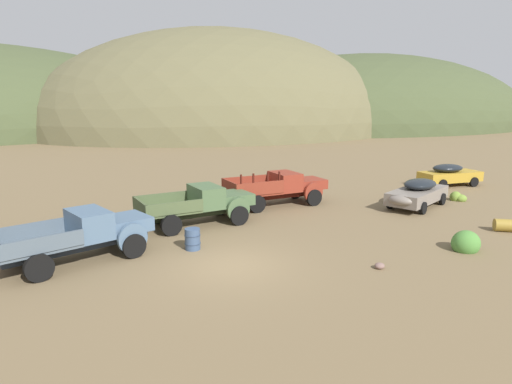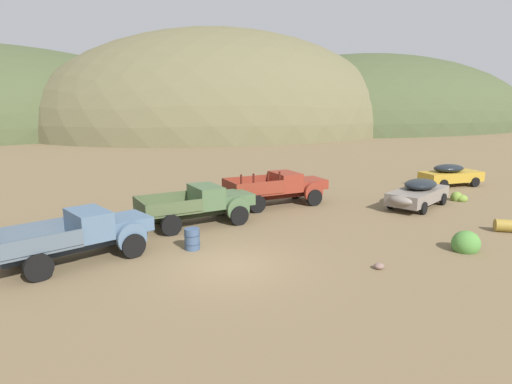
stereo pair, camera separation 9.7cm
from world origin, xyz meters
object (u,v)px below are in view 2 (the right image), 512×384
object	(u,v)px
truck_rust_red	(284,188)
oil_drum_foreground	(192,239)
truck_chalk_blue	(88,233)
car_primer_gray	(417,193)
car_mustard	(453,174)
truck_weathered_green	(205,204)
oil_drum_tipped	(505,226)

from	to	relation	value
truck_rust_red	oil_drum_foreground	distance (m)	8.97
truck_chalk_blue	car_primer_gray	world-z (taller)	truck_chalk_blue
truck_chalk_blue	oil_drum_foreground	xyz separation A→B (m)	(3.84, -0.99, -0.55)
car_mustard	car_primer_gray	bearing A→B (deg)	-145.51
truck_weathered_green	oil_drum_tipped	xyz separation A→B (m)	(11.64, -8.10, -0.70)
car_primer_gray	oil_drum_tipped	xyz separation A→B (m)	(-0.18, -5.33, -0.53)
truck_weathered_green	car_primer_gray	distance (m)	12.14
truck_rust_red	oil_drum_foreground	size ratio (longest dim) A/B	6.93
truck_weathered_green	car_primer_gray	xyz separation A→B (m)	(11.82, -2.77, -0.17)
car_mustard	oil_drum_foreground	bearing A→B (deg)	-159.07
truck_weathered_green	car_mustard	xyz separation A→B (m)	(19.16, 0.49, -0.18)
truck_chalk_blue	car_mustard	xyz separation A→B (m)	(24.96, 2.88, -0.17)
car_primer_gray	car_mustard	xyz separation A→B (m)	(7.34, 3.26, -0.00)
truck_chalk_blue	car_mustard	bearing A→B (deg)	-5.78
truck_chalk_blue	truck_weathered_green	size ratio (longest dim) A/B	1.05
car_primer_gray	truck_weathered_green	bearing A→B (deg)	-32.19
car_mustard	oil_drum_foreground	xyz separation A→B (m)	(-21.12, -3.87, -0.37)
car_mustard	oil_drum_tipped	size ratio (longest dim) A/B	4.56
truck_chalk_blue	car_primer_gray	size ratio (longest dim) A/B	1.12
truck_chalk_blue	oil_drum_tipped	world-z (taller)	truck_chalk_blue
truck_rust_red	car_primer_gray	size ratio (longest dim) A/B	1.16
oil_drum_foreground	oil_drum_tipped	bearing A→B (deg)	-19.16
oil_drum_foreground	truck_chalk_blue	bearing A→B (deg)	165.55
truck_weathered_green	oil_drum_foreground	world-z (taller)	truck_weathered_green
oil_drum_foreground	truck_weathered_green	bearing A→B (deg)	59.82
truck_chalk_blue	truck_weathered_green	distance (m)	6.27
car_primer_gray	truck_chalk_blue	bearing A→B (deg)	-20.25
oil_drum_foreground	car_primer_gray	bearing A→B (deg)	2.53
truck_chalk_blue	oil_drum_tipped	xyz separation A→B (m)	(17.44, -5.72, -0.70)
truck_chalk_blue	oil_drum_tipped	bearing A→B (deg)	-30.50
truck_weathered_green	truck_rust_red	world-z (taller)	truck_rust_red
car_primer_gray	oil_drum_foreground	world-z (taller)	car_primer_gray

